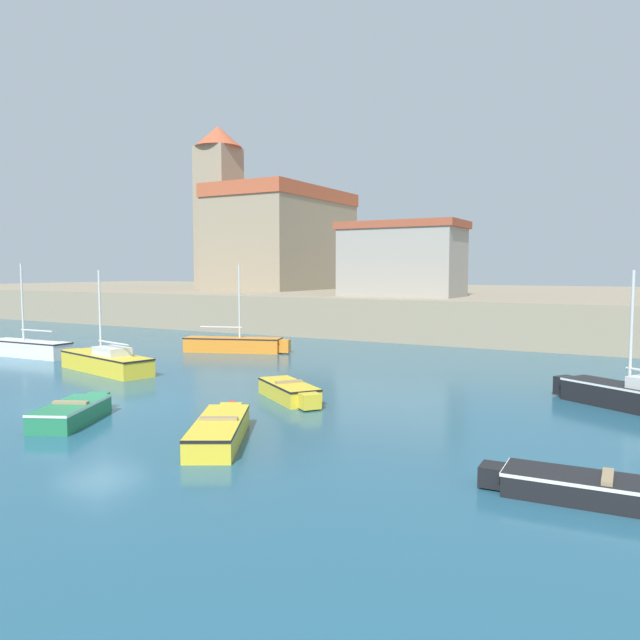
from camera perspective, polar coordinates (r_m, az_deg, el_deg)
The scene contains 13 objects.
ground_plane at distance 21.72m, azimuth -19.57°, elevation -7.44°, with size 200.00×200.00×0.00m, color #235670.
quay_seawall at distance 57.24m, azimuth 12.96°, elevation 1.36°, with size 120.00×40.00×2.62m, color gray.
dinghy_green_0 at distance 19.73m, azimuth -21.66°, elevation -7.78°, with size 2.35×3.54×0.65m.
sailboat_yellow_1 at distance 28.79m, azimuth -19.07°, elevation -3.56°, with size 6.27×2.73×4.43m.
dinghy_yellow_2 at distance 21.43m, azimuth -2.77°, elevation -6.49°, with size 3.40×2.79×0.65m.
sailboat_orange_3 at distance 33.93m, azimuth -7.78°, elevation -2.19°, with size 5.74×2.90×4.71m.
dinghy_yellow_4 at distance 16.57m, azimuth -9.17°, elevation -9.83°, with size 2.91×4.20×0.66m.
dinghy_black_5 at distance 13.40m, azimuth 24.30°, elevation -13.91°, with size 4.32×1.29×0.57m.
sailboat_white_6 at distance 35.28m, azimuth -25.19°, elevation -2.30°, with size 5.63×1.42×4.76m.
sailboat_black_7 at distance 22.16m, azimuth 27.04°, elevation -6.23°, with size 5.26×3.61×4.43m.
mooring_buoy at distance 19.32m, azimuth -8.03°, elevation -8.00°, with size 0.47×0.47×0.47m, color red.
church at distance 59.77m, azimuth -4.26°, elevation 7.88°, with size 12.51×14.66×15.44m.
harbor_shed_near_wharf at distance 43.20m, azimuth 7.50°, elevation 5.56°, with size 8.41×4.46×5.07m.
Camera 1 is at (16.08, -13.90, 4.43)m, focal length 35.00 mm.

